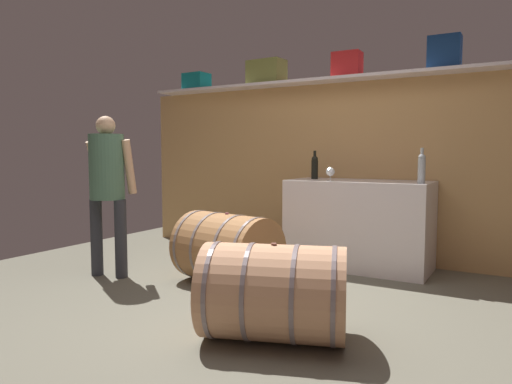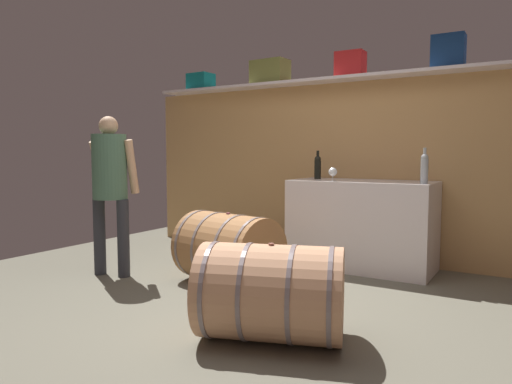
{
  "view_description": "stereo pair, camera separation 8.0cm",
  "coord_description": "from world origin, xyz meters",
  "px_view_note": "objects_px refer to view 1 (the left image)",
  "views": [
    {
      "loc": [
        1.7,
        -2.82,
        1.19
      ],
      "look_at": [
        -0.13,
        0.38,
        0.88
      ],
      "focal_mm": 32.99,
      "sensor_mm": 36.0,
      "label": 1
    },
    {
      "loc": [
        1.77,
        -2.78,
        1.19
      ],
      "look_at": [
        -0.13,
        0.38,
        0.88
      ],
      "focal_mm": 32.99,
      "sensor_mm": 36.0,
      "label": 2
    }
  ],
  "objects_px": {
    "toolcase_navy": "(444,53)",
    "wine_barrel_near": "(227,249)",
    "toolcase_teal": "(197,82)",
    "wine_glass": "(330,172)",
    "wine_bottle_clear": "(422,168)",
    "winemaker_pouring": "(107,179)",
    "wine_barrel_far": "(274,292)",
    "wine_bottle_dark": "(315,166)",
    "toolcase_red": "(347,65)",
    "work_cabinet": "(359,224)",
    "toolcase_olive": "(266,72)"
  },
  "relations": [
    {
      "from": "toolcase_red",
      "to": "wine_bottle_clear",
      "type": "height_order",
      "value": "toolcase_red"
    },
    {
      "from": "wine_bottle_dark",
      "to": "winemaker_pouring",
      "type": "xyz_separation_m",
      "value": [
        -1.47,
        -1.57,
        -0.1
      ]
    },
    {
      "from": "wine_bottle_dark",
      "to": "wine_barrel_near",
      "type": "bearing_deg",
      "value": -105.23
    },
    {
      "from": "toolcase_teal",
      "to": "toolcase_red",
      "type": "bearing_deg",
      "value": 2.17
    },
    {
      "from": "toolcase_teal",
      "to": "wine_glass",
      "type": "distance_m",
      "value": 2.35
    },
    {
      "from": "wine_glass",
      "to": "winemaker_pouring",
      "type": "xyz_separation_m",
      "value": [
        -1.75,
        -1.3,
        -0.05
      ]
    },
    {
      "from": "toolcase_teal",
      "to": "wine_barrel_near",
      "type": "relative_size",
      "value": 0.31
    },
    {
      "from": "toolcase_olive",
      "to": "wine_barrel_far",
      "type": "height_order",
      "value": "toolcase_olive"
    },
    {
      "from": "toolcase_navy",
      "to": "wine_barrel_far",
      "type": "distance_m",
      "value": 3.07
    },
    {
      "from": "toolcase_navy",
      "to": "wine_bottle_clear",
      "type": "distance_m",
      "value": 1.19
    },
    {
      "from": "wine_bottle_clear",
      "to": "wine_bottle_dark",
      "type": "xyz_separation_m",
      "value": [
        -1.15,
        0.23,
        -0.01
      ]
    },
    {
      "from": "toolcase_olive",
      "to": "wine_barrel_near",
      "type": "relative_size",
      "value": 0.44
    },
    {
      "from": "toolcase_navy",
      "to": "wine_barrel_near",
      "type": "relative_size",
      "value": 0.33
    },
    {
      "from": "toolcase_red",
      "to": "winemaker_pouring",
      "type": "height_order",
      "value": "toolcase_red"
    },
    {
      "from": "work_cabinet",
      "to": "winemaker_pouring",
      "type": "xyz_separation_m",
      "value": [
        -1.98,
        -1.53,
        0.49
      ]
    },
    {
      "from": "wine_bottle_dark",
      "to": "wine_barrel_near",
      "type": "xyz_separation_m",
      "value": [
        -0.33,
        -1.23,
        -0.72
      ]
    },
    {
      "from": "toolcase_teal",
      "to": "wine_glass",
      "type": "xyz_separation_m",
      "value": [
        2.02,
        -0.48,
        -1.11
      ]
    },
    {
      "from": "wine_bottle_dark",
      "to": "wine_glass",
      "type": "height_order",
      "value": "wine_bottle_dark"
    },
    {
      "from": "wine_glass",
      "to": "wine_barrel_far",
      "type": "xyz_separation_m",
      "value": [
        0.36,
        -1.89,
        -0.69
      ]
    },
    {
      "from": "toolcase_olive",
      "to": "toolcase_navy",
      "type": "height_order",
      "value": "toolcase_navy"
    },
    {
      "from": "wine_bottle_clear",
      "to": "toolcase_red",
      "type": "bearing_deg",
      "value": 153.66
    },
    {
      "from": "wine_barrel_near",
      "to": "toolcase_navy",
      "type": "bearing_deg",
      "value": 53.31
    },
    {
      "from": "toolcase_navy",
      "to": "work_cabinet",
      "type": "relative_size",
      "value": 0.23
    },
    {
      "from": "toolcase_teal",
      "to": "work_cabinet",
      "type": "height_order",
      "value": "toolcase_teal"
    },
    {
      "from": "toolcase_red",
      "to": "wine_barrel_far",
      "type": "bearing_deg",
      "value": -82.1
    },
    {
      "from": "wine_bottle_dark",
      "to": "wine_glass",
      "type": "bearing_deg",
      "value": -43.98
    },
    {
      "from": "toolcase_navy",
      "to": "wine_barrel_far",
      "type": "height_order",
      "value": "toolcase_navy"
    },
    {
      "from": "toolcase_navy",
      "to": "toolcase_red",
      "type": "bearing_deg",
      "value": -179.84
    },
    {
      "from": "work_cabinet",
      "to": "toolcase_teal",
      "type": "bearing_deg",
      "value": 173.85
    },
    {
      "from": "toolcase_navy",
      "to": "wine_barrel_near",
      "type": "height_order",
      "value": "toolcase_navy"
    },
    {
      "from": "toolcase_olive",
      "to": "wine_bottle_clear",
      "type": "xyz_separation_m",
      "value": [
        1.87,
        -0.44,
        -1.08
      ]
    },
    {
      "from": "wine_barrel_far",
      "to": "wine_bottle_clear",
      "type": "bearing_deg",
      "value": 55.76
    },
    {
      "from": "toolcase_olive",
      "to": "winemaker_pouring",
      "type": "xyz_separation_m",
      "value": [
        -0.76,
        -1.78,
        -1.19
      ]
    },
    {
      "from": "wine_bottle_dark",
      "to": "wine_barrel_near",
      "type": "relative_size",
      "value": 0.31
    },
    {
      "from": "work_cabinet",
      "to": "winemaker_pouring",
      "type": "distance_m",
      "value": 2.55
    },
    {
      "from": "toolcase_teal",
      "to": "wine_barrel_near",
      "type": "height_order",
      "value": "toolcase_teal"
    },
    {
      "from": "toolcase_teal",
      "to": "toolcase_navy",
      "type": "relative_size",
      "value": 0.93
    },
    {
      "from": "wine_barrel_far",
      "to": "winemaker_pouring",
      "type": "distance_m",
      "value": 2.28
    },
    {
      "from": "toolcase_teal",
      "to": "winemaker_pouring",
      "type": "relative_size",
      "value": 0.2
    },
    {
      "from": "wine_bottle_clear",
      "to": "winemaker_pouring",
      "type": "height_order",
      "value": "winemaker_pouring"
    },
    {
      "from": "wine_bottle_clear",
      "to": "wine_barrel_near",
      "type": "distance_m",
      "value": 1.94
    },
    {
      "from": "toolcase_teal",
      "to": "work_cabinet",
      "type": "distance_m",
      "value": 2.8
    },
    {
      "from": "wine_glass",
      "to": "wine_barrel_near",
      "type": "distance_m",
      "value": 1.32
    },
    {
      "from": "wine_barrel_near",
      "to": "wine_barrel_far",
      "type": "relative_size",
      "value": 0.93
    },
    {
      "from": "toolcase_red",
      "to": "work_cabinet",
      "type": "relative_size",
      "value": 0.21
    },
    {
      "from": "wine_barrel_far",
      "to": "toolcase_navy",
      "type": "bearing_deg",
      "value": 56.15
    },
    {
      "from": "wine_barrel_near",
      "to": "wine_barrel_far",
      "type": "bearing_deg",
      "value": -32.72
    },
    {
      "from": "toolcase_red",
      "to": "wine_barrel_near",
      "type": "relative_size",
      "value": 0.31
    },
    {
      "from": "toolcase_navy",
      "to": "toolcase_olive",
      "type": "bearing_deg",
      "value": -179.84
    },
    {
      "from": "toolcase_navy",
      "to": "wine_barrel_far",
      "type": "bearing_deg",
      "value": -104.57
    }
  ]
}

